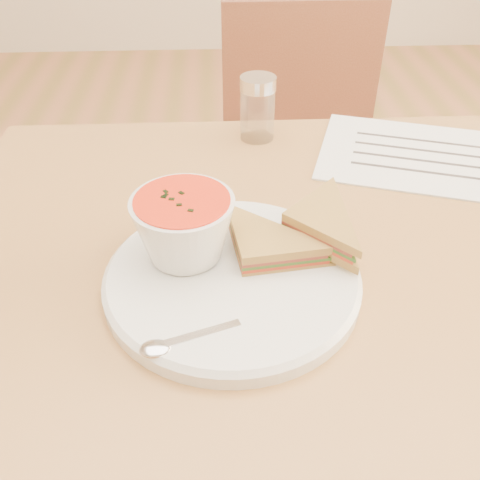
{
  "coord_description": "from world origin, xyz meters",
  "views": [
    {
      "loc": [
        -0.13,
        -0.54,
        1.18
      ],
      "look_at": [
        -0.11,
        -0.06,
        0.8
      ],
      "focal_mm": 40.0,
      "sensor_mm": 36.0,
      "label": 1
    }
  ],
  "objects_px": {
    "condiment_shaker": "(258,108)",
    "dining_table": "(302,409)",
    "plate": "(232,279)",
    "soup_bowl": "(184,230)",
    "chair_far": "(303,202)"
  },
  "relations": [
    {
      "from": "dining_table",
      "to": "condiment_shaker",
      "type": "bearing_deg",
      "value": 102.64
    },
    {
      "from": "chair_far",
      "to": "plate",
      "type": "height_order",
      "value": "chair_far"
    },
    {
      "from": "dining_table",
      "to": "soup_bowl",
      "type": "distance_m",
      "value": 0.47
    },
    {
      "from": "chair_far",
      "to": "condiment_shaker",
      "type": "height_order",
      "value": "chair_far"
    },
    {
      "from": "dining_table",
      "to": "condiment_shaker",
      "type": "distance_m",
      "value": 0.52
    },
    {
      "from": "dining_table",
      "to": "chair_far",
      "type": "xyz_separation_m",
      "value": [
        0.08,
        0.55,
        0.06
      ]
    },
    {
      "from": "dining_table",
      "to": "soup_bowl",
      "type": "bearing_deg",
      "value": -164.01
    },
    {
      "from": "soup_bowl",
      "to": "chair_far",
      "type": "bearing_deg",
      "value": 67.29
    },
    {
      "from": "condiment_shaker",
      "to": "dining_table",
      "type": "bearing_deg",
      "value": -77.36
    },
    {
      "from": "chair_far",
      "to": "plate",
      "type": "bearing_deg",
      "value": 72.52
    },
    {
      "from": "chair_far",
      "to": "plate",
      "type": "relative_size",
      "value": 2.92
    },
    {
      "from": "dining_table",
      "to": "soup_bowl",
      "type": "height_order",
      "value": "soup_bowl"
    },
    {
      "from": "plate",
      "to": "chair_far",
      "type": "bearing_deg",
      "value": 72.63
    },
    {
      "from": "chair_far",
      "to": "plate",
      "type": "xyz_separation_m",
      "value": [
        -0.2,
        -0.64,
        0.33
      ]
    },
    {
      "from": "plate",
      "to": "soup_bowl",
      "type": "height_order",
      "value": "soup_bowl"
    }
  ]
}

